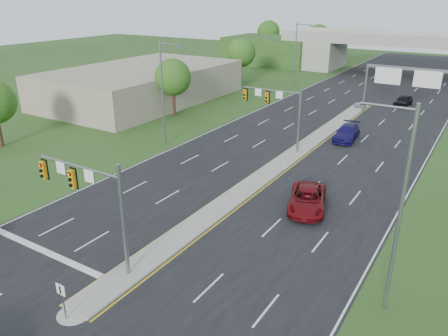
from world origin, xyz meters
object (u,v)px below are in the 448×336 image
Objects in this scene: sign_gantry at (410,79)px; car_far_b at (347,133)px; keep_right_sign at (62,296)px; signal_mast_near at (92,194)px; car_far_a at (307,199)px; car_far_c at (403,101)px; overpass at (407,57)px; signal_mast_far at (279,106)px.

car_far_b is (-3.70, -12.90, -4.42)m from sign_gantry.
sign_gantry reaches higher than keep_right_sign.
signal_mast_near is at bearing -101.25° from sign_gantry.
car_far_b is at bearing 80.71° from signal_mast_near.
sign_gantry reaches higher than car_far_b.
car_far_c is at bearing 72.96° from car_far_a.
overpass is at bearing 106.63° from car_far_c.
sign_gantry is at bearing 65.89° from signal_mast_far.
sign_gantry is 2.56× the size of car_far_c.
car_far_a is (-1.00, -31.33, -4.42)m from sign_gantry.
car_far_a is 1.28× the size of car_far_c.
car_far_c is at bearing 81.97° from signal_mast_near.
signal_mast_near reaches higher than car_far_b.
car_far_b is (2.99, -47.98, -2.73)m from overpass.
car_far_c is (7.39, 52.33, -3.94)m from signal_mast_near.
car_far_b is (5.25, 7.10, -3.90)m from signal_mast_far.
car_far_a is at bearing -83.01° from car_far_c.
sign_gantry is 31.66m from car_far_a.
keep_right_sign is (2.26, -29.45, -3.21)m from signal_mast_far.
keep_right_sign is 0.40× the size of car_far_b.
signal_mast_far is at bearing -114.11° from sign_gantry.
signal_mast_near is 1.21× the size of car_far_a.
car_far_a is at bearing -85.11° from overpass.
signal_mast_near is 0.09× the size of overpass.
signal_mast_far is at bearing 94.39° from keep_right_sign.
signal_mast_far is 55.13m from overpass.
signal_mast_near is at bearing -138.04° from car_far_a.
signal_mast_far is (0.00, 25.00, 0.00)m from signal_mast_near.
signal_mast_near is 80.11m from overpass.
signal_mast_near is 53.00m from car_far_c.
keep_right_sign reaches higher than car_far_b.
sign_gantry is at bearing 82.30° from keep_right_sign.
car_far_c is (7.39, 27.33, -3.94)m from signal_mast_far.
overpass is at bearing 88.27° from car_far_b.
keep_right_sign is 50.04m from sign_gantry.
car_far_c is at bearing -79.54° from overpass.
sign_gantry is 2.10× the size of car_far_b.
signal_mast_far is 29.71m from keep_right_sign.
car_far_b is (2.99, 36.55, -0.70)m from keep_right_sign.
keep_right_sign reaches higher than car_far_a.
keep_right_sign is at bearing -97.70° from sign_gantry.
signal_mast_near is 16.28m from car_far_a.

